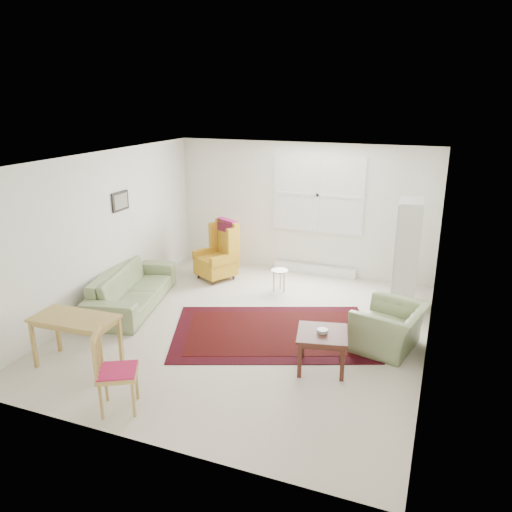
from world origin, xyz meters
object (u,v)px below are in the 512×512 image
(armchair, at_px, (390,323))
(cabinet, at_px, (407,254))
(sofa, at_px, (132,281))
(desk_chair, at_px, (117,371))
(desk, at_px, (77,341))
(wingback_chair, at_px, (215,251))
(stool, at_px, (279,280))
(coffee_table, at_px, (322,350))

(armchair, distance_m, cabinet, 1.68)
(sofa, xyz_separation_m, cabinet, (4.15, 1.64, 0.45))
(desk_chair, bearing_deg, desk, 32.08)
(armchair, height_order, desk, armchair)
(wingback_chair, bearing_deg, cabinet, 29.21)
(cabinet, height_order, desk_chair, cabinet)
(desk_chair, bearing_deg, cabinet, -61.21)
(cabinet, bearing_deg, wingback_chair, 176.51)
(armchair, bearing_deg, desk, -49.47)
(armchair, xyz_separation_m, desk_chair, (-2.59, -2.50, 0.11))
(sofa, relative_size, armchair, 2.25)
(desk, bearing_deg, stool, 64.65)
(stool, relative_size, desk_chair, 0.42)
(sofa, xyz_separation_m, armchair, (4.10, 0.04, -0.06))
(stool, bearing_deg, sofa, -143.96)
(wingback_chair, height_order, cabinet, cabinet)
(wingback_chair, height_order, desk_chair, wingback_chair)
(wingback_chair, xyz_separation_m, desk_chair, (0.79, -4.10, -0.08))
(wingback_chair, relative_size, coffee_table, 1.80)
(wingback_chair, distance_m, coffee_table, 3.63)
(coffee_table, relative_size, stool, 1.55)
(armchair, relative_size, desk_chair, 0.99)
(armchair, distance_m, coffee_table, 1.13)
(desk, bearing_deg, wingback_chair, 85.57)
(stool, bearing_deg, cabinet, 4.19)
(sofa, height_order, stool, sofa)
(armchair, bearing_deg, sofa, -76.48)
(armchair, height_order, cabinet, cabinet)
(coffee_table, bearing_deg, desk, -160.26)
(wingback_chair, height_order, stool, wingback_chair)
(wingback_chair, xyz_separation_m, cabinet, (3.42, 0.00, 0.33))
(desk_chair, bearing_deg, armchair, -74.55)
(coffee_table, bearing_deg, sofa, 166.42)
(wingback_chair, xyz_separation_m, desk, (-0.27, -3.50, -0.22))
(stool, height_order, desk, desk)
(coffee_table, bearing_deg, wingback_chair, 137.21)
(sofa, distance_m, stool, 2.54)
(desk_chair, bearing_deg, stool, -36.13)
(desk, relative_size, desk_chair, 1.12)
(wingback_chair, bearing_deg, desk_chair, -49.94)
(stool, bearing_deg, desk, -115.35)
(sofa, distance_m, cabinet, 4.48)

